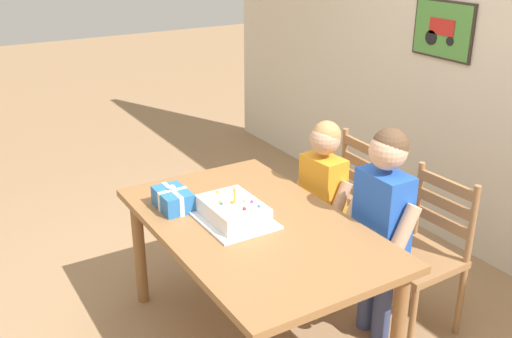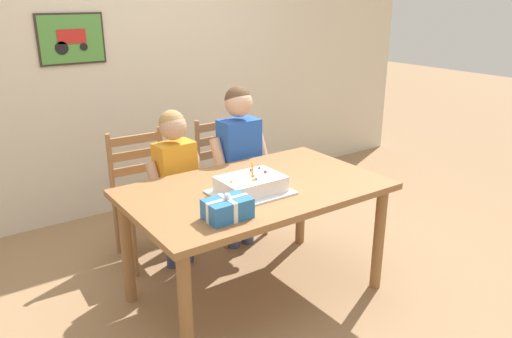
{
  "view_description": "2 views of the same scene",
  "coord_description": "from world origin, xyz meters",
  "views": [
    {
      "loc": [
        2.32,
        -1.39,
        2.16
      ],
      "look_at": [
        -0.1,
        0.07,
        0.99
      ],
      "focal_mm": 41.5,
      "sensor_mm": 36.0,
      "label": 1
    },
    {
      "loc": [
        -1.59,
        -2.28,
        1.83
      ],
      "look_at": [
        0.01,
        0.01,
        0.85
      ],
      "focal_mm": 34.89,
      "sensor_mm": 36.0,
      "label": 2
    }
  ],
  "objects": [
    {
      "name": "ground_plane",
      "position": [
        0.0,
        0.0,
        0.0
      ],
      "size": [
        20.0,
        20.0,
        0.0
      ],
      "primitive_type": "plane",
      "color": "#997551"
    },
    {
      "name": "child_older",
      "position": [
        0.28,
        0.62,
        0.75
      ],
      "size": [
        0.44,
        0.25,
        1.23
      ],
      "color": "#38426B",
      "rests_on": "ground"
    },
    {
      "name": "birthday_cake",
      "position": [
        -0.09,
        -0.07,
        0.79
      ],
      "size": [
        0.44,
        0.34,
        0.19
      ],
      "color": "silver",
      "rests_on": "dining_table"
    },
    {
      "name": "gift_box_red_large",
      "position": [
        -0.37,
        -0.28,
        0.79
      ],
      "size": [
        0.24,
        0.16,
        0.14
      ],
      "color": "#286BB7",
      "rests_on": "dining_table"
    },
    {
      "name": "chair_right",
      "position": [
        0.35,
        0.87,
        0.47
      ],
      "size": [
        0.43,
        0.43,
        0.92
      ],
      "color": "#996B42",
      "rests_on": "ground"
    },
    {
      "name": "child_younger",
      "position": [
        -0.23,
        0.62,
        0.68
      ],
      "size": [
        0.42,
        0.24,
        1.12
      ],
      "color": "#38426B",
      "rests_on": "ground"
    },
    {
      "name": "chair_left",
      "position": [
        -0.35,
        0.87,
        0.47
      ],
      "size": [
        0.44,
        0.44,
        0.92
      ],
      "color": "#996B42",
      "rests_on": "ground"
    },
    {
      "name": "dining_table",
      "position": [
        0.0,
        0.0,
        0.65
      ],
      "size": [
        1.54,
        0.94,
        0.74
      ],
      "color": "olive",
      "rests_on": "ground"
    },
    {
      "name": "back_wall",
      "position": [
        -0.0,
        1.84,
        1.3
      ],
      "size": [
        6.4,
        0.11,
        2.6
      ],
      "color": "beige",
      "rests_on": "ground"
    }
  ]
}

